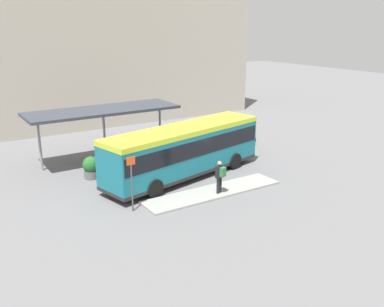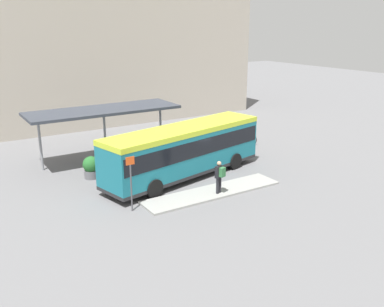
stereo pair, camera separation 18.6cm
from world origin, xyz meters
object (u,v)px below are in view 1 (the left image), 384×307
(city_bus, at_px, (184,148))
(pedestrian_waiting, at_px, (220,175))
(bicycle_black, at_px, (238,136))
(potted_planter_near_shelter, at_px, (126,160))
(potted_planter_far_side, at_px, (91,167))
(bicycle_red, at_px, (247,138))
(bicycle_blue, at_px, (235,134))
(platform_sign, at_px, (132,181))

(city_bus, distance_m, pedestrian_waiting, 3.50)
(city_bus, xyz_separation_m, bicycle_black, (7.84, 4.66, -1.42))
(bicycle_black, relative_size, potted_planter_near_shelter, 1.38)
(pedestrian_waiting, distance_m, bicycle_black, 11.23)
(pedestrian_waiting, xyz_separation_m, potted_planter_far_side, (-4.90, 6.25, -0.46))
(city_bus, height_order, bicycle_red, city_bus)
(bicycle_blue, xyz_separation_m, platform_sign, (-12.75, -8.10, 1.17))
(potted_planter_near_shelter, bearing_deg, bicycle_red, 5.75)
(potted_planter_far_side, bearing_deg, pedestrian_waiting, -51.95)
(potted_planter_near_shelter, bearing_deg, pedestrian_waiting, -67.97)
(potted_planter_far_side, bearing_deg, platform_sign, -89.15)
(bicycle_red, relative_size, platform_sign, 0.64)
(city_bus, distance_m, potted_planter_far_side, 5.67)
(bicycle_black, relative_size, platform_sign, 0.64)
(bicycle_red, bearing_deg, city_bus, -69.86)
(bicycle_blue, bearing_deg, bicycle_red, -178.15)
(bicycle_black, xyz_separation_m, bicycle_blue, (0.20, 0.68, -0.00))
(bicycle_red, bearing_deg, bicycle_black, -159.07)
(platform_sign, bearing_deg, potted_planter_far_side, 90.85)
(bicycle_blue, bearing_deg, platform_sign, 118.14)
(city_bus, bearing_deg, potted_planter_far_side, 137.14)
(city_bus, relative_size, potted_planter_near_shelter, 8.49)
(potted_planter_far_side, bearing_deg, bicycle_red, 5.12)
(platform_sign, bearing_deg, bicycle_red, 27.63)
(pedestrian_waiting, distance_m, platform_sign, 4.88)
(potted_planter_far_side, bearing_deg, bicycle_black, 8.29)
(city_bus, relative_size, bicycle_blue, 6.16)
(pedestrian_waiting, bearing_deg, bicycle_red, -64.50)
(pedestrian_waiting, relative_size, bicycle_red, 1.00)
(pedestrian_waiting, bearing_deg, platform_sign, 65.06)
(bicycle_blue, distance_m, potted_planter_near_shelter, 10.79)
(bicycle_black, relative_size, potted_planter_far_side, 1.32)
(bicycle_red, xyz_separation_m, bicycle_blue, (-0.15, 1.35, -0.00))
(bicycle_red, distance_m, potted_planter_far_side, 13.03)
(bicycle_black, distance_m, potted_planter_near_shelter, 10.46)
(city_bus, distance_m, platform_sign, 5.47)
(pedestrian_waiting, distance_m, bicycle_red, 11.00)
(bicycle_black, bearing_deg, city_bus, 129.10)
(bicycle_blue, bearing_deg, bicycle_black, 159.58)
(city_bus, height_order, potted_planter_far_side, city_bus)
(platform_sign, bearing_deg, city_bus, 30.44)
(city_bus, relative_size, pedestrian_waiting, 6.12)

